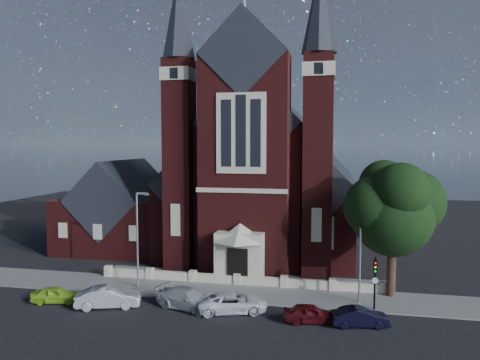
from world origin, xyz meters
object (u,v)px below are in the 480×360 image
object	(u,v)px
street_tree	(395,210)
street_lamp_left	(138,234)
church	(267,177)
car_silver_a	(108,297)
car_lime_van	(56,295)
car_dark_red	(311,313)
car_navy	(360,317)
car_white_suv	(232,302)
street_lamp_right	(361,244)
car_silver_b	(188,299)
traffic_signal	(375,276)
parish_hall	(124,213)

from	to	relation	value
street_tree	street_lamp_left	world-z (taller)	street_tree
church	car_silver_a	size ratio (longest dim) A/B	7.47
street_tree	car_lime_van	size ratio (longest dim) A/B	2.96
car_dark_red	car_navy	distance (m)	3.26
street_lamp_left	car_white_suv	xyz separation A→B (m)	(8.89, -3.82, -3.89)
church	street_lamp_right	distance (m)	21.76
church	car_silver_b	bearing A→B (deg)	-95.79
church	car_silver_a	bearing A→B (deg)	-109.04
street_lamp_left	car_silver_b	world-z (taller)	street_lamp_left
street_lamp_right	car_navy	size ratio (longest dim) A/B	2.12
car_dark_red	car_navy	size ratio (longest dim) A/B	0.97
car_lime_van	car_dark_red	bearing A→B (deg)	-103.12
car_lime_van	car_navy	bearing A→B (deg)	-103.13
traffic_signal	car_dark_red	size ratio (longest dim) A/B	1.08
church	street_lamp_right	xyz separation A→B (m)	(10.09, -18.94, -3.59)
car_silver_b	car_white_suv	world-z (taller)	car_silver_b
car_navy	car_dark_red	bearing A→B (deg)	79.31
street_lamp_left	street_lamp_right	bearing A→B (deg)	0.00
street_tree	traffic_signal	xyz separation A→B (m)	(-1.60, -3.28, -4.38)
car_navy	street_lamp_left	bearing A→B (deg)	64.69
street_lamp_right	car_white_suv	xyz separation A→B (m)	(-9.11, -3.82, -3.89)
traffic_signal	car_silver_a	size ratio (longest dim) A/B	0.86
car_lime_van	car_silver_b	distance (m)	10.33
car_navy	traffic_signal	bearing A→B (deg)	-30.72
car_silver_a	street_lamp_left	bearing A→B (deg)	-23.04
parish_hall	street_lamp_right	bearing A→B (deg)	-28.22
car_lime_van	church	bearing A→B (deg)	-41.21
street_lamp_left	car_navy	world-z (taller)	street_lamp_left
church	car_navy	distance (m)	26.68
street_tree	street_lamp_right	size ratio (longest dim) A/B	1.32
car_white_suv	car_silver_a	bearing A→B (deg)	78.74
traffic_signal	car_white_suv	size ratio (longest dim) A/B	0.79
car_lime_van	car_white_suv	distance (m)	13.61
parish_hall	car_lime_van	bearing A→B (deg)	-79.69
car_white_suv	car_dark_red	bearing A→B (deg)	-116.00
car_white_suv	car_navy	distance (m)	8.93
car_white_suv	church	bearing A→B (deg)	-15.02
car_silver_b	car_white_suv	xyz separation A→B (m)	(3.29, 0.03, -0.04)
street_lamp_right	car_dark_red	xyz separation A→B (m)	(-3.48, -4.66, -3.97)
church	street_lamp_right	size ratio (longest dim) A/B	4.31
church	street_lamp_left	distance (m)	20.84
street_lamp_left	car_white_suv	bearing A→B (deg)	-23.24
street_tree	parish_hall	bearing A→B (deg)	156.74
street_lamp_right	car_white_suv	size ratio (longest dim) A/B	1.59
street_lamp_right	car_navy	xyz separation A→B (m)	(-0.22, -4.67, -3.97)
church	car_dark_red	bearing A→B (deg)	-74.35
car_silver_a	car_white_suv	xyz separation A→B (m)	(9.18, 1.00, -0.06)
car_silver_a	street_lamp_right	bearing A→B (deg)	-94.79
traffic_signal	church	bearing A→B (deg)	118.20
street_tree	car_dark_red	distance (m)	10.79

